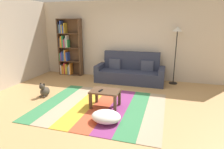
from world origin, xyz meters
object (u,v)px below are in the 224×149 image
(bookshelf, at_px, (68,49))
(tv_remote, at_px, (101,90))
(couch, at_px, (130,72))
(coffee_table, at_px, (105,94))
(pouf, at_px, (106,117))
(dog, at_px, (44,91))
(standing_lamp, at_px, (177,37))

(bookshelf, bearing_deg, tv_remote, -48.41)
(couch, relative_size, tv_remote, 15.07)
(coffee_table, xyz_separation_m, tv_remote, (-0.09, -0.05, 0.09))
(pouf, relative_size, dog, 1.51)
(standing_lamp, bearing_deg, pouf, -113.17)
(couch, relative_size, dog, 5.69)
(dog, bearing_deg, standing_lamp, 33.34)
(bookshelf, relative_size, tv_remote, 13.95)
(pouf, relative_size, standing_lamp, 0.33)
(standing_lamp, relative_size, tv_remote, 12.18)
(couch, relative_size, pouf, 3.77)
(dog, distance_m, tv_remote, 1.75)
(pouf, height_order, standing_lamp, standing_lamp)
(coffee_table, height_order, dog, coffee_table)
(couch, relative_size, bookshelf, 1.08)
(couch, xyz_separation_m, coffee_table, (-0.15, -2.18, -0.00))
(couch, height_order, coffee_table, couch)
(pouf, bearing_deg, coffee_table, 109.70)
(bookshelf, relative_size, pouf, 3.49)
(bookshelf, xyz_separation_m, pouf, (2.56, -3.14, -0.87))
(pouf, bearing_deg, tv_remote, 117.99)
(bookshelf, height_order, dog, bookshelf)
(pouf, bearing_deg, standing_lamp, 66.83)
(bookshelf, bearing_deg, couch, -6.52)
(coffee_table, relative_size, standing_lamp, 0.37)
(coffee_table, xyz_separation_m, standing_lamp, (1.56, 2.40, 1.19))
(standing_lamp, height_order, tv_remote, standing_lamp)
(couch, relative_size, standing_lamp, 1.24)
(coffee_table, bearing_deg, bookshelf, 133.32)
(coffee_table, bearing_deg, dog, 174.10)
(pouf, height_order, tv_remote, tv_remote)
(coffee_table, relative_size, pouf, 1.11)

